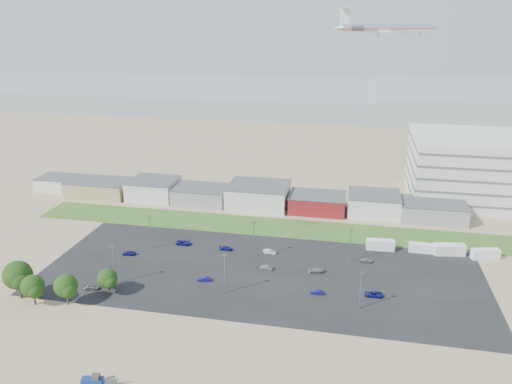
% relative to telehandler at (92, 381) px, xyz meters
% --- Properties ---
extents(ground, '(700.00, 700.00, 0.00)m').
position_rel_telehandler_xyz_m(ground, '(17.72, 31.15, -1.36)').
color(ground, '#96825F').
rests_on(ground, ground).
extents(parking_lot, '(120.00, 50.00, 0.01)m').
position_rel_telehandler_xyz_m(parking_lot, '(22.72, 51.15, -1.35)').
color(parking_lot, black).
rests_on(parking_lot, ground).
extents(grass_strip, '(160.00, 16.00, 0.02)m').
position_rel_telehandler_xyz_m(grass_strip, '(17.72, 83.15, -1.35)').
color(grass_strip, '#36521E').
rests_on(grass_strip, ground).
extents(hills_backdrop, '(700.00, 200.00, 9.00)m').
position_rel_telehandler_xyz_m(hills_backdrop, '(57.72, 346.15, 3.14)').
color(hills_backdrop, gray).
rests_on(hills_backdrop, ground).
extents(building_row, '(170.00, 20.00, 8.00)m').
position_rel_telehandler_xyz_m(building_row, '(0.72, 102.15, 2.64)').
color(building_row, silver).
rests_on(building_row, ground).
extents(telehandler, '(6.76, 3.14, 2.71)m').
position_rel_telehandler_xyz_m(telehandler, '(0.00, 0.00, 0.00)').
color(telehandler, navy).
rests_on(telehandler, ground).
extents(box_trailer_a, '(8.46, 3.08, 3.12)m').
position_rel_telehandler_xyz_m(box_trailer_a, '(55.22, 72.37, 0.20)').
color(box_trailer_a, silver).
rests_on(box_trailer_a, ground).
extents(box_trailer_b, '(7.39, 2.52, 2.75)m').
position_rel_telehandler_xyz_m(box_trailer_b, '(67.22, 72.93, 0.02)').
color(box_trailer_b, silver).
rests_on(box_trailer_b, ground).
extents(box_trailer_c, '(9.13, 4.19, 3.30)m').
position_rel_telehandler_xyz_m(box_trailer_c, '(75.18, 72.85, 0.29)').
color(box_trailer_c, silver).
rests_on(box_trailer_c, ground).
extents(box_trailer_d, '(8.31, 4.34, 2.98)m').
position_rel_telehandler_xyz_m(box_trailer_d, '(85.02, 72.15, 0.13)').
color(box_trailer_d, silver).
rests_on(box_trailer_d, ground).
extents(tree_far_left, '(7.59, 7.59, 11.38)m').
position_rel_telehandler_xyz_m(tree_far_left, '(-33.53, 25.65, 4.33)').
color(tree_far_left, black).
rests_on(tree_far_left, ground).
extents(tree_left, '(5.97, 5.97, 8.95)m').
position_rel_telehandler_xyz_m(tree_left, '(-28.29, 23.66, 3.12)').
color(tree_left, black).
rests_on(tree_left, ground).
extents(tree_mid, '(6.05, 6.05, 9.08)m').
position_rel_telehandler_xyz_m(tree_mid, '(-20.46, 25.34, 3.18)').
color(tree_mid, black).
rests_on(tree_mid, ground).
extents(tree_right, '(5.35, 5.35, 8.02)m').
position_rel_telehandler_xyz_m(tree_right, '(-12.97, 31.78, 2.66)').
color(tree_right, black).
rests_on(tree_right, ground).
extents(tree_near, '(4.31, 4.31, 6.47)m').
position_rel_telehandler_xyz_m(tree_near, '(-14.04, 33.78, 1.88)').
color(tree_near, black).
rests_on(tree_near, ground).
extents(lightpole_front_l, '(1.27, 0.53, 10.81)m').
position_rel_telehandler_xyz_m(lightpole_front_l, '(-13.87, 37.36, 4.05)').
color(lightpole_front_l, slate).
rests_on(lightpole_front_l, ground).
extents(lightpole_front_m, '(1.26, 0.52, 10.68)m').
position_rel_telehandler_xyz_m(lightpole_front_m, '(15.73, 38.44, 3.98)').
color(lightpole_front_m, slate).
rests_on(lightpole_front_m, ground).
extents(lightpole_front_r, '(1.15, 0.48, 9.80)m').
position_rel_telehandler_xyz_m(lightpole_front_r, '(49.27, 37.70, 3.54)').
color(lightpole_front_r, slate).
rests_on(lightpole_front_r, ground).
extents(lightpole_back_l, '(1.21, 0.51, 10.31)m').
position_rel_telehandler_xyz_m(lightpole_back_l, '(-13.02, 59.39, 3.80)').
color(lightpole_back_l, slate).
rests_on(lightpole_back_l, ground).
extents(lightpole_back_m, '(1.29, 0.54, 10.98)m').
position_rel_telehandler_xyz_m(lightpole_back_m, '(18.73, 59.95, 4.13)').
color(lightpole_back_m, slate).
rests_on(lightpole_back_m, ground).
extents(lightpole_back_r, '(1.16, 0.48, 9.88)m').
position_rel_telehandler_xyz_m(lightpole_back_r, '(46.36, 62.43, 3.59)').
color(lightpole_back_r, slate).
rests_on(lightpole_back_r, ground).
extents(airliner, '(44.08, 32.53, 12.17)m').
position_rel_telehandler_xyz_m(airliner, '(54.76, 141.51, 61.52)').
color(airliner, silver).
extents(parked_car_0, '(4.55, 2.23, 1.25)m').
position_rel_telehandler_xyz_m(parked_car_0, '(52.74, 44.11, -0.73)').
color(parked_car_0, navy).
rests_on(parked_car_0, ground).
extents(parked_car_1, '(3.32, 1.17, 1.09)m').
position_rel_telehandler_xyz_m(parked_car_1, '(38.75, 42.47, -0.81)').
color(parked_car_1, navy).
rests_on(parked_car_1, ground).
extents(parked_car_4, '(3.60, 1.58, 1.15)m').
position_rel_telehandler_xyz_m(parked_car_4, '(8.67, 43.18, -0.78)').
color(parked_car_4, navy).
rests_on(parked_car_4, ground).
extents(parked_car_5, '(4.01, 2.01, 1.31)m').
position_rel_telehandler_xyz_m(parked_car_5, '(-17.80, 53.70, -0.70)').
color(parked_car_5, navy).
rests_on(parked_car_5, ground).
extents(parked_car_6, '(4.03, 1.70, 1.16)m').
position_rel_telehandler_xyz_m(parked_car_6, '(9.53, 62.70, -0.78)').
color(parked_car_6, navy).
rests_on(parked_car_6, ground).
extents(parked_car_7, '(3.70, 1.50, 1.19)m').
position_rel_telehandler_xyz_m(parked_car_7, '(23.78, 52.93, -0.76)').
color(parked_car_7, '#595B5E').
rests_on(parked_car_7, ground).
extents(parked_car_8, '(3.48, 1.41, 1.18)m').
position_rel_telehandler_xyz_m(parked_car_8, '(51.13, 62.93, -0.76)').
color(parked_car_8, '#A5A5AA').
rests_on(parked_car_8, ground).
extents(parked_car_9, '(4.67, 2.22, 1.29)m').
position_rel_telehandler_xyz_m(parked_car_9, '(-4.32, 63.76, -0.71)').
color(parked_car_9, navy).
rests_on(parked_car_9, ground).
extents(parked_car_10, '(4.26, 2.18, 1.18)m').
position_rel_telehandler_xyz_m(parked_car_10, '(-18.39, 33.21, -0.76)').
color(parked_car_10, '#595B5E').
rests_on(parked_car_10, ground).
extents(parked_car_11, '(3.97, 1.46, 1.30)m').
position_rel_telehandler_xyz_m(parked_car_11, '(22.96, 62.80, -0.71)').
color(parked_car_11, silver).
rests_on(parked_car_11, ground).
extents(parked_car_12, '(4.44, 2.30, 1.23)m').
position_rel_telehandler_xyz_m(parked_car_12, '(37.33, 53.95, -0.74)').
color(parked_car_12, '#A5A5AA').
rests_on(parked_car_12, ground).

